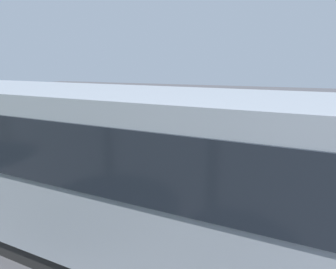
{
  "coord_description": "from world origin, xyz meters",
  "views": [
    {
      "loc": [
        -3.64,
        9.4,
        3.72
      ],
      "look_at": [
        0.12,
        -0.32,
        1.1
      ],
      "focal_mm": 30.45,
      "sensor_mm": 36.0,
      "label": 1
    }
  ],
  "objects": [
    {
      "name": "spectator_right",
      "position": [
        0.67,
        1.97,
        1.03
      ],
      "size": [
        0.57,
        0.39,
        1.73
      ],
      "color": "black",
      "rests_on": "ground_plane"
    },
    {
      "name": "bay_line_a",
      "position": [
        -2.12,
        -1.77,
        0.0
      ],
      "size": [
        0.1,
        4.58,
        0.01
      ],
      "color": "white",
      "rests_on": "ground_plane"
    },
    {
      "name": "spectator_left",
      "position": [
        -1.17,
        2.28,
        1.01
      ],
      "size": [
        0.58,
        0.34,
        1.71
      ],
      "color": "black",
      "rests_on": "ground_plane"
    },
    {
      "name": "spectator_far_left",
      "position": [
        -2.24,
        1.82,
        1.03
      ],
      "size": [
        0.57,
        0.32,
        1.73
      ],
      "color": "#473823",
      "rests_on": "ground_plane"
    },
    {
      "name": "traffic_cone",
      "position": [
        -0.9,
        -2.04,
        0.3
      ],
      "size": [
        0.34,
        0.34,
        0.63
      ],
      "color": "orange",
      "rests_on": "ground_plane"
    },
    {
      "name": "bay_line_c",
      "position": [
        3.85,
        -1.77,
        0.0
      ],
      "size": [
        0.1,
        4.93,
        0.01
      ],
      "color": "white",
      "rests_on": "ground_plane"
    },
    {
      "name": "spectator_far_right",
      "position": [
        1.48,
        1.81,
        1.06
      ],
      "size": [
        0.57,
        0.38,
        1.78
      ],
      "color": "#473823",
      "rests_on": "ground_plane"
    },
    {
      "name": "spectator_centre",
      "position": [
        -0.4,
        1.89,
        1.04
      ],
      "size": [
        0.58,
        0.36,
        1.75
      ],
      "color": "black",
      "rests_on": "ground_plane"
    },
    {
      "name": "stunt_motorcycle",
      "position": [
        1.85,
        -3.38,
        0.97
      ],
      "size": [
        2.04,
        0.78,
        1.57
      ],
      "color": "black",
      "rests_on": "ground_plane"
    },
    {
      "name": "ground_plane",
      "position": [
        0.0,
        0.0,
        0.0
      ],
      "size": [
        80.0,
        80.0,
        0.0
      ],
      "primitive_type": "plane",
      "color": "#424247"
    },
    {
      "name": "tour_bus",
      "position": [
        -0.75,
        5.01,
        1.65
      ],
      "size": [
        10.45,
        3.19,
        3.25
      ],
      "color": "#8C939E",
      "rests_on": "ground_plane"
    },
    {
      "name": "bay_line_b",
      "position": [
        0.87,
        -1.77,
        0.0
      ],
      "size": [
        0.1,
        4.25,
        0.01
      ],
      "color": "white",
      "rests_on": "ground_plane"
    },
    {
      "name": "parked_motorcycle_silver",
      "position": [
        0.91,
        2.51,
        0.48
      ],
      "size": [
        2.05,
        0.6,
        0.99
      ],
      "color": "black",
      "rests_on": "ground_plane"
    }
  ]
}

